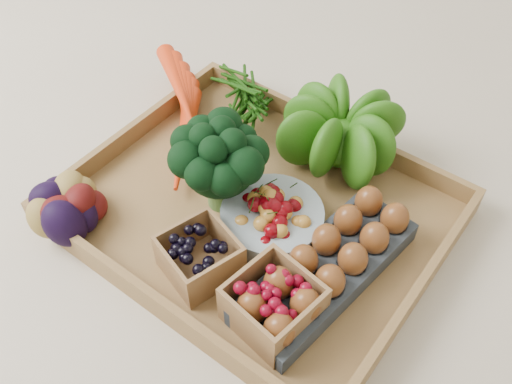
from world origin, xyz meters
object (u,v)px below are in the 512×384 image
Objects in this scene: tray at (256,214)px; broccoli at (220,178)px; cherry_bowl at (272,220)px; egg_carton at (326,272)px.

tray is 0.09m from broccoli.
cherry_bowl is at bearing 2.82° from broccoli.
broccoli is at bearing -161.69° from tray.
broccoli is (-0.05, -0.02, 0.06)m from tray.
tray is 0.05m from cherry_bowl.
broccoli is at bearing -179.41° from egg_carton.
tray is at bearing 161.69° from cherry_bowl.
broccoli reaches higher than tray.
egg_carton is at bearing -6.38° from broccoli.
egg_carton is at bearing -14.99° from tray.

